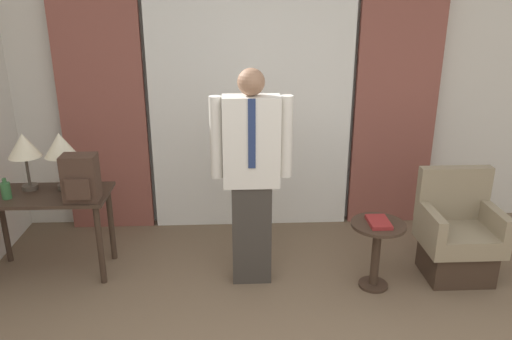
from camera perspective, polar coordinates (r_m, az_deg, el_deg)
name	(u,v)px	position (r m, az deg, el deg)	size (l,w,h in m)	color
wall_back	(251,94)	(5.02, -0.62, 8.67)	(10.00, 0.06, 2.70)	silver
curtain_sheer_center	(251,103)	(4.91, -0.56, 7.69)	(1.97, 0.06, 2.58)	white
curtain_drape_left	(102,104)	(5.06, -17.17, 7.19)	(0.82, 0.06, 2.58)	brown
curtain_drape_right	(396,101)	(5.16, 15.72, 7.57)	(0.82, 0.06, 2.58)	brown
desk	(46,207)	(4.54, -22.87, -3.96)	(1.06, 0.52, 0.73)	#38281E
table_lamp_left	(24,147)	(4.53, -25.00, 2.35)	(0.27, 0.27, 0.49)	#4C4238
table_lamp_right	(60,147)	(4.43, -21.47, 2.47)	(0.27, 0.27, 0.49)	#4C4238
bottle_by_lamp	(6,190)	(4.50, -26.68, -2.08)	(0.08, 0.08, 0.17)	#336638
backpack	(81,178)	(4.18, -19.41, -0.90)	(0.27, 0.21, 0.38)	#422D23
person	(251,171)	(3.94, -0.53, -0.16)	(0.64, 0.21, 1.79)	#38332D
armchair	(457,238)	(4.59, 21.99, -7.18)	(0.62, 0.53, 0.92)	#38281E
side_table	(377,244)	(4.19, 13.63, -8.24)	(0.44, 0.44, 0.58)	#38281E
book	(379,222)	(4.09, 13.85, -5.79)	(0.16, 0.25, 0.03)	maroon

